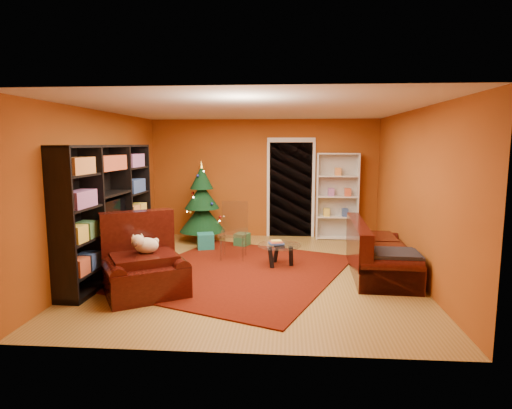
# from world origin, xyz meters

# --- Properties ---
(floor) EXTENTS (5.00, 5.50, 0.05)m
(floor) POSITION_xyz_m (0.00, 0.00, -0.03)
(floor) COLOR olive
(floor) RESTS_ON ground
(ceiling) EXTENTS (5.00, 5.50, 0.05)m
(ceiling) POSITION_xyz_m (0.00, 0.00, 2.62)
(ceiling) COLOR silver
(ceiling) RESTS_ON wall_back
(wall_back) EXTENTS (5.00, 0.05, 2.60)m
(wall_back) POSITION_xyz_m (0.00, 2.77, 1.30)
(wall_back) COLOR #964715
(wall_back) RESTS_ON ground
(wall_left) EXTENTS (0.05, 5.50, 2.60)m
(wall_left) POSITION_xyz_m (-2.52, 0.00, 1.30)
(wall_left) COLOR #964715
(wall_left) RESTS_ON ground
(wall_right) EXTENTS (0.05, 5.50, 2.60)m
(wall_right) POSITION_xyz_m (2.52, 0.00, 1.30)
(wall_right) COLOR #964715
(wall_right) RESTS_ON ground
(doorway) EXTENTS (1.06, 0.60, 2.16)m
(doorway) POSITION_xyz_m (0.60, 2.73, 1.05)
(doorway) COLOR black
(doorway) RESTS_ON floor
(rug) EXTENTS (4.09, 4.37, 0.02)m
(rug) POSITION_xyz_m (-0.25, -0.06, 0.01)
(rug) COLOR #541206
(rug) RESTS_ON floor
(media_unit) EXTENTS (0.52, 2.69, 2.05)m
(media_unit) POSITION_xyz_m (-2.27, -0.32, 1.03)
(media_unit) COLOR black
(media_unit) RESTS_ON floor
(christmas_tree) EXTENTS (1.21, 1.21, 1.73)m
(christmas_tree) POSITION_xyz_m (-1.28, 2.15, 0.84)
(christmas_tree) COLOR black
(christmas_tree) RESTS_ON floor
(gift_box_teal) EXTENTS (0.39, 0.39, 0.32)m
(gift_box_teal) POSITION_xyz_m (-1.07, 1.41, 0.16)
(gift_box_teal) COLOR #187A74
(gift_box_teal) RESTS_ON floor
(gift_box_green) EXTENTS (0.34, 0.34, 0.26)m
(gift_box_green) POSITION_xyz_m (-0.38, 1.73, 0.13)
(gift_box_green) COLOR #266037
(gift_box_green) RESTS_ON floor
(gift_box_red) EXTENTS (0.24, 0.24, 0.21)m
(gift_box_red) POSITION_xyz_m (-1.19, 2.45, 0.10)
(gift_box_red) COLOR maroon
(gift_box_red) RESTS_ON floor
(white_bookshelf) EXTENTS (0.89, 0.33, 1.92)m
(white_bookshelf) POSITION_xyz_m (1.61, 2.57, 0.93)
(white_bookshelf) COLOR white
(white_bookshelf) RESTS_ON floor
(armchair) EXTENTS (1.57, 1.57, 0.89)m
(armchair) POSITION_xyz_m (-1.44, -1.13, 0.45)
(armchair) COLOR black
(armchair) RESTS_ON rug
(dog) EXTENTS (0.50, 0.46, 0.29)m
(dog) POSITION_xyz_m (-1.42, -1.06, 0.67)
(dog) COLOR #F1E4C3
(dog) RESTS_ON armchair
(sofa) EXTENTS (0.99, 2.03, 0.85)m
(sofa) POSITION_xyz_m (2.02, 0.01, 0.43)
(sofa) COLOR black
(sofa) RESTS_ON rug
(coffee_table) EXTENTS (0.92, 0.92, 0.46)m
(coffee_table) POSITION_xyz_m (0.40, 0.34, 0.19)
(coffee_table) COLOR gray
(coffee_table) RESTS_ON rug
(acrylic_chair) EXTENTS (0.49, 0.53, 0.94)m
(acrylic_chair) POSITION_xyz_m (-0.43, 0.72, 0.47)
(acrylic_chair) COLOR #66605B
(acrylic_chair) RESTS_ON rug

